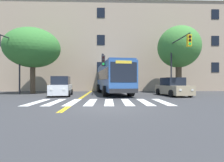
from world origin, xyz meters
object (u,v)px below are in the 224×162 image
(car_white_near_lane, at_px, (61,87))
(car_navy_behind_bus, at_px, (103,83))
(traffic_light_far_corner, at_px, (12,55))
(car_tan_far_lane, at_px, (173,88))
(street_tree_curbside_large, at_px, (179,47))
(traffic_light_near_corner, at_px, (178,55))
(street_tree_curbside_small, at_px, (33,48))
(city_bus, at_px, (112,77))
(traffic_light_overhead, at_px, (103,66))

(car_white_near_lane, relative_size, car_navy_behind_bus, 0.80)
(car_white_near_lane, height_order, traffic_light_far_corner, traffic_light_far_corner)
(car_tan_far_lane, bearing_deg, traffic_light_far_corner, 176.28)
(car_tan_far_lane, relative_size, street_tree_curbside_large, 0.59)
(car_navy_behind_bus, bearing_deg, street_tree_curbside_large, -44.02)
(car_tan_far_lane, xyz_separation_m, traffic_light_far_corner, (-15.86, 1.03, 3.24))
(car_white_near_lane, relative_size, traffic_light_near_corner, 0.69)
(traffic_light_far_corner, bearing_deg, car_tan_far_lane, -3.72)
(traffic_light_far_corner, height_order, street_tree_curbside_large, street_tree_curbside_large)
(car_navy_behind_bus, height_order, traffic_light_near_corner, traffic_light_near_corner)
(car_tan_far_lane, height_order, street_tree_curbside_large, street_tree_curbside_large)
(car_white_near_lane, distance_m, street_tree_curbside_small, 6.71)
(city_bus, relative_size, street_tree_curbside_small, 1.37)
(car_white_near_lane, xyz_separation_m, street_tree_curbside_large, (12.89, 3.43, 4.56))
(car_tan_far_lane, xyz_separation_m, traffic_light_near_corner, (0.61, 0.34, 3.23))
(car_navy_behind_bus, height_order, traffic_light_overhead, traffic_light_overhead)
(traffic_light_far_corner, bearing_deg, traffic_light_near_corner, -2.41)
(city_bus, bearing_deg, traffic_light_near_corner, -22.44)
(car_navy_behind_bus, distance_m, traffic_light_near_corner, 14.57)
(car_white_near_lane, bearing_deg, traffic_light_far_corner, 171.41)
(city_bus, bearing_deg, car_white_near_lane, -151.78)
(city_bus, bearing_deg, traffic_light_overhead, -128.24)
(car_white_near_lane, distance_m, car_tan_far_lane, 10.78)
(city_bus, distance_m, traffic_light_near_corner, 7.22)
(car_tan_far_lane, height_order, traffic_light_far_corner, traffic_light_far_corner)
(traffic_light_overhead, distance_m, street_tree_curbside_large, 9.47)
(car_tan_far_lane, bearing_deg, traffic_light_near_corner, 29.10)
(car_navy_behind_bus, relative_size, traffic_light_overhead, 1.13)
(city_bus, distance_m, traffic_light_overhead, 2.03)
(car_navy_behind_bus, distance_m, traffic_light_far_corner, 14.78)
(car_white_near_lane, xyz_separation_m, traffic_light_far_corner, (-5.08, 0.77, 3.18))
(traffic_light_far_corner, distance_m, traffic_light_overhead, 9.15)
(car_navy_behind_bus, xyz_separation_m, street_tree_curbside_large, (9.06, -8.76, 4.32))
(car_white_near_lane, bearing_deg, car_tan_far_lane, -1.40)
(car_white_near_lane, distance_m, traffic_light_near_corner, 11.82)
(traffic_light_far_corner, height_order, street_tree_curbside_small, street_tree_curbside_small)
(city_bus, xyz_separation_m, street_tree_curbside_large, (7.86, 0.73, 3.59))
(traffic_light_near_corner, xyz_separation_m, street_tree_curbside_large, (1.50, 3.36, 1.39))
(traffic_light_overhead, distance_m, street_tree_curbside_small, 8.50)
(street_tree_curbside_large, height_order, street_tree_curbside_small, street_tree_curbside_large)
(city_bus, xyz_separation_m, car_white_near_lane, (-5.03, -2.70, -0.98))
(traffic_light_far_corner, distance_m, street_tree_curbside_small, 2.90)
(car_white_near_lane, distance_m, car_navy_behind_bus, 12.78)
(car_white_near_lane, bearing_deg, street_tree_curbside_small, 141.37)
(car_white_near_lane, distance_m, street_tree_curbside_large, 14.10)
(street_tree_curbside_large, bearing_deg, traffic_light_overhead, -166.98)
(car_navy_behind_bus, distance_m, street_tree_curbside_small, 12.60)
(car_navy_behind_bus, relative_size, traffic_light_near_corner, 0.86)
(car_white_near_lane, height_order, traffic_light_near_corner, traffic_light_near_corner)
(car_tan_far_lane, bearing_deg, street_tree_curbside_small, 166.79)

